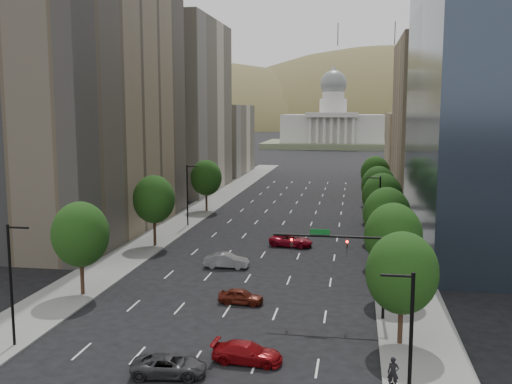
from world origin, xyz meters
The scene contains 28 objects.
sidewalk_left centered at (-15.50, 60.00, 0.07)m, with size 6.00×200.00×0.15m, color slate.
sidewalk_right centered at (15.50, 60.00, 0.07)m, with size 6.00×200.00×0.15m, color slate.
midrise_cream_left centered at (-25.00, 103.00, 17.50)m, with size 14.00×30.00×35.00m, color beige.
filler_left centered at (-25.00, 136.00, 9.00)m, with size 14.00×26.00×18.00m, color beige.
parking_tan_right centered at (25.00, 100.00, 15.00)m, with size 14.00×30.00×30.00m, color #8C7759.
filler_right centered at (25.00, 133.00, 8.00)m, with size 14.00×26.00×16.00m, color #8C7759.
tree_right_0 centered at (14.00, 25.00, 5.39)m, with size 5.20×5.20×8.39m.
tree_right_1 centered at (14.00, 36.00, 5.75)m, with size 5.20×5.20×8.75m.
tree_right_2 centered at (14.00, 48.00, 5.60)m, with size 5.20×5.20×8.61m.
tree_right_3 centered at (14.00, 60.00, 5.89)m, with size 5.20×5.20×8.89m.
tree_right_4 centered at (14.00, 74.00, 5.46)m, with size 5.20×5.20×8.46m.
tree_right_5 centered at (14.00, 90.00, 5.75)m, with size 5.20×5.20×8.75m.
tree_left_0 centered at (-14.00, 32.00, 5.75)m, with size 5.20×5.20×8.75m.
tree_left_1 centered at (-14.00, 52.00, 5.96)m, with size 5.20×5.20×8.97m.
tree_left_2 centered at (-14.00, 78.00, 5.68)m, with size 5.20×5.20×8.68m.
streetlight_rs centered at (13.44, 12.00, 4.84)m, with size 1.70×0.20×9.00m.
streetlight_rn centered at (13.44, 55.00, 4.84)m, with size 1.70×0.20×9.00m.
streetlight_ls centered at (-13.44, 20.00, 4.84)m, with size 1.70×0.20×9.00m.
streetlight_ln centered at (-13.44, 65.00, 4.84)m, with size 1.70×0.20×9.00m.
traffic_signal centered at (10.53, 30.00, 5.17)m, with size 9.12×0.40×7.38m.
capitol centered at (0.00, 249.71, 8.58)m, with size 60.00×40.00×35.20m.
foothills centered at (34.67, 599.39, -37.78)m, with size 720.00×413.00×263.00m.
car_dkgrey centered at (-1.00, 17.32, 0.67)m, with size 2.24×4.85×1.35m, color #333336.
car_red_near centered at (3.60, 20.13, 0.70)m, with size 1.96×4.82×1.40m, color maroon.
car_maroon centered at (0.82, 32.12, 0.68)m, with size 1.60×3.98×1.36m, color #54180E.
car_silver centered at (-3.00, 43.68, 0.79)m, with size 1.68×4.81×1.58m, color gray.
car_red_far centered at (2.76, 54.85, 0.75)m, with size 2.49×5.39×1.50m, color maroon.
cyclist centered at (13.00, 16.47, 0.98)m, with size 0.75×1.89×2.46m.
Camera 1 is at (10.56, -17.54, 17.05)m, focal length 41.75 mm.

